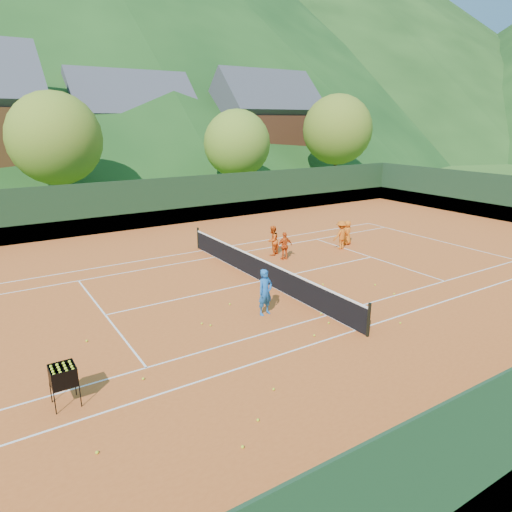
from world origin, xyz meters
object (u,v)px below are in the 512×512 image
tennis_net (261,270)px  chalet_right (264,131)px  student_b (285,246)px  student_d (341,235)px  student_a (273,241)px  ball_hopper (63,376)px  chalet_mid (133,134)px  coach (265,292)px  student_c (347,233)px

tennis_net → chalet_right: bearing=56.3°
student_b → student_d: (3.54, -0.05, 0.08)m
student_a → chalet_right: bearing=-147.7°
student_d → ball_hopper: student_d is taller
tennis_net → student_a: bearing=48.7°
chalet_mid → coach: bearing=-101.8°
student_d → coach: bearing=28.9°
student_a → ball_hopper: size_ratio=1.47×
coach → chalet_mid: size_ratio=0.13×
chalet_right → ball_hopper: bearing=-129.4°
student_c → tennis_net: (-7.06, -2.41, -0.15)m
student_c → ball_hopper: bearing=6.6°
student_b → student_c: student_b is taller
student_d → ball_hopper: bearing=21.8°
coach → student_c: size_ratio=1.24×
student_b → chalet_mid: chalet_mid is taller
student_c → student_d: size_ratio=0.87×
ball_hopper → chalet_mid: bearing=69.4°
student_c → chalet_mid: (-1.06, 31.59, 4.32)m
student_d → chalet_mid: bearing=-92.2°
coach → student_c: coach is taller
student_b → chalet_mid: size_ratio=0.11×
student_c → student_b: bearing=-12.3°
student_b → student_d: size_ratio=0.90×
student_b → student_c: bearing=-168.6°
tennis_net → chalet_mid: (6.00, 34.00, 4.47)m
chalet_right → student_b: bearing=-121.8°
student_b → ball_hopper: bearing=36.7°
chalet_mid → chalet_right: (14.00, -4.00, 0.27)m
tennis_net → chalet_mid: bearing=80.0°
student_a → student_d: (3.61, -0.98, 0.01)m
chalet_right → student_a: bearing=-122.8°
student_a → student_c: bearing=148.7°
student_a → student_d: bearing=139.8°
coach → tennis_net: (1.73, 2.88, -0.31)m
student_c → student_d: 1.02m
student_a → ball_hopper: bearing=9.5°
coach → chalet_mid: chalet_mid is taller
coach → chalet_mid: (7.73, 36.88, 4.16)m
tennis_net → chalet_mid: chalet_mid is taller
student_b → chalet_right: chalet_right is taller
student_d → tennis_net: bearing=14.9°
student_d → chalet_right: size_ratio=0.12×
coach → student_a: (4.29, 5.79, -0.07)m
ball_hopper → coach: bearing=15.0°
ball_hopper → student_a: bearing=34.4°
tennis_net → chalet_mid: size_ratio=0.95×
student_c → chalet_right: chalet_right is taller
coach → student_b: coach is taller
chalet_right → tennis_net: bearing=-123.7°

